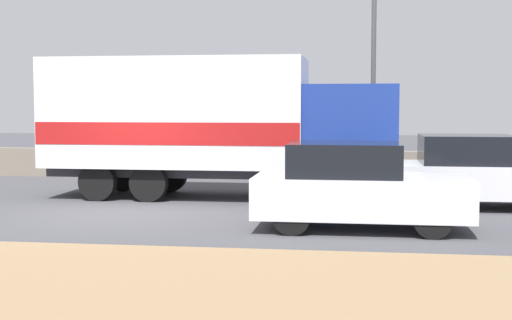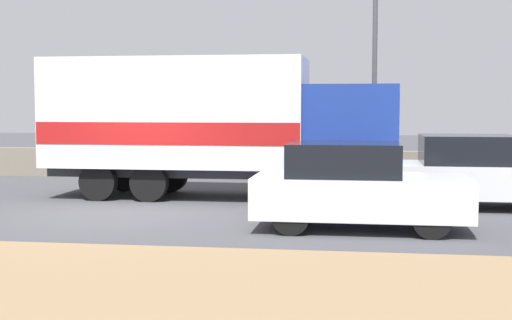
% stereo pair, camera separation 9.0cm
% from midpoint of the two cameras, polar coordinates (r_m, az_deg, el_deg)
% --- Properties ---
extents(ground_plane, '(80.00, 80.00, 0.00)m').
position_cam_midpoint_polar(ground_plane, '(15.11, -11.08, -4.27)').
color(ground_plane, '#47474C').
extents(stone_wall_backdrop, '(60.00, 0.35, 0.89)m').
position_cam_midpoint_polar(stone_wall_backdrop, '(22.06, -4.84, -0.31)').
color(stone_wall_backdrop, gray).
rests_on(stone_wall_backdrop, ground_plane).
extents(street_lamp, '(0.56, 0.28, 7.70)m').
position_cam_midpoint_polar(street_lamp, '(20.76, 9.29, 10.31)').
color(street_lamp, '#4C4C51').
rests_on(street_lamp, ground_plane).
extents(box_truck, '(8.39, 2.52, 3.38)m').
position_cam_midpoint_polar(box_truck, '(17.39, -3.99, 3.04)').
color(box_truck, navy).
rests_on(box_truck, ground_plane).
extents(car_hatchback, '(3.87, 1.82, 1.58)m').
position_cam_midpoint_polar(car_hatchback, '(13.09, 7.87, -2.12)').
color(car_hatchback, silver).
rests_on(car_hatchback, ground_plane).
extents(car_sedan_second, '(3.84, 1.89, 1.60)m').
position_cam_midpoint_polar(car_sedan_second, '(16.39, 17.09, -0.92)').
color(car_sedan_second, silver).
rests_on(car_sedan_second, ground_plane).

